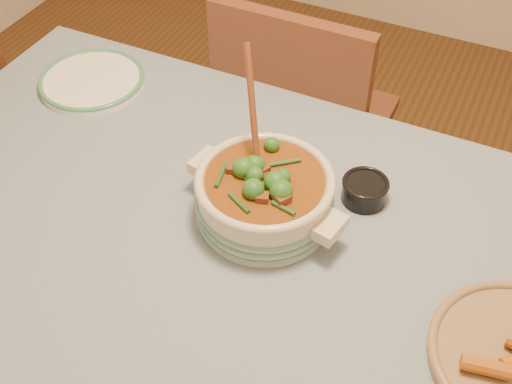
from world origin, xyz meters
TOP-DOWN VIEW (x-y plane):
  - dining_table at (0.00, 0.00)m, footprint 1.68×1.08m
  - stew_casserole at (0.04, 0.11)m, footprint 0.37×0.33m
  - white_plate at (-0.57, 0.34)m, footprint 0.36×0.36m
  - condiment_bowl at (0.21, 0.25)m, footprint 0.11×0.11m
  - chair_far at (-0.10, 0.68)m, footprint 0.45×0.45m

SIDE VIEW (x-z plane):
  - chair_far at x=-0.10m, z-range 0.06..1.02m
  - dining_table at x=0.00m, z-range 0.29..1.04m
  - white_plate at x=-0.57m, z-range 0.76..0.78m
  - condiment_bowl at x=0.21m, z-range 0.76..0.81m
  - stew_casserole at x=0.04m, z-range 0.66..1.00m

